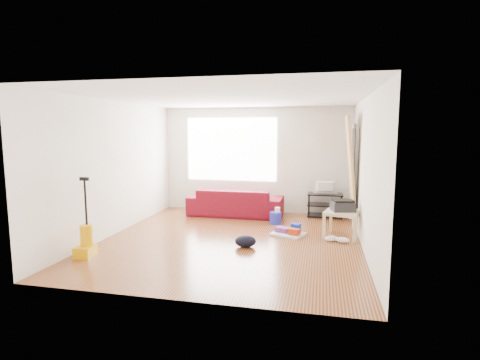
% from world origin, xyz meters
% --- Properties ---
extents(room, '(4.51, 5.01, 2.51)m').
position_xyz_m(room, '(0.07, 0.15, 1.25)').
color(room, '#45200C').
rests_on(room, ground).
extents(sofa, '(2.16, 0.84, 0.63)m').
position_xyz_m(sofa, '(-0.37, 1.95, 0.00)').
color(sofa, '#4B070F').
rests_on(sofa, ground).
extents(tv_stand, '(0.78, 0.45, 0.54)m').
position_xyz_m(tv_stand, '(1.65, 2.22, 0.28)').
color(tv_stand, black).
rests_on(tv_stand, ground).
extents(tv, '(0.53, 0.07, 0.31)m').
position_xyz_m(tv, '(1.65, 2.22, 0.69)').
color(tv, black).
rests_on(tv, tv_stand).
extents(side_table, '(0.72, 0.72, 0.49)m').
position_xyz_m(side_table, '(1.95, 0.61, 0.41)').
color(side_table, tan).
rests_on(side_table, ground).
extents(printer, '(0.46, 0.40, 0.21)m').
position_xyz_m(printer, '(1.95, 0.61, 0.59)').
color(printer, black).
rests_on(printer, side_table).
extents(bucket, '(0.31, 0.31, 0.25)m').
position_xyz_m(bucket, '(0.63, 1.35, 0.00)').
color(bucket, '#2229B5').
rests_on(bucket, ground).
extents(toilet_paper, '(0.11, 0.11, 0.10)m').
position_xyz_m(toilet_paper, '(0.67, 1.35, 0.18)').
color(toilet_paper, white).
rests_on(toilet_paper, bucket).
extents(cleaning_tray, '(0.69, 0.63, 0.20)m').
position_xyz_m(cleaning_tray, '(0.99, 0.52, 0.06)').
color(cleaning_tray, silver).
rests_on(cleaning_tray, ground).
extents(backpack, '(0.40, 0.34, 0.20)m').
position_xyz_m(backpack, '(0.33, -0.36, 0.00)').
color(backpack, black).
rests_on(backpack, ground).
extents(sneakers, '(0.45, 0.23, 0.10)m').
position_xyz_m(sneakers, '(1.85, 0.25, 0.05)').
color(sneakers, white).
rests_on(sneakers, ground).
extents(vacuum, '(0.28, 0.31, 1.24)m').
position_xyz_m(vacuum, '(-2.00, -1.35, 0.23)').
color(vacuum, '#D99601').
rests_on(vacuum, ground).
extents(door_panel, '(0.28, 0.90, 2.23)m').
position_xyz_m(door_panel, '(2.13, 1.39, 0.00)').
color(door_panel, '#9D6640').
rests_on(door_panel, ground).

